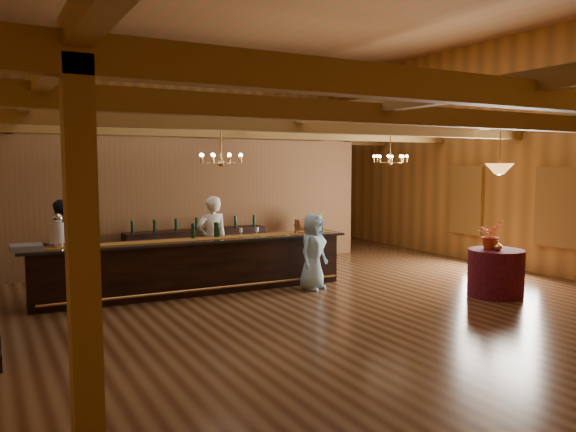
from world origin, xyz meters
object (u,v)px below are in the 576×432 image
tasting_bar (196,266)px  backbar_shelf (197,249)px  chandelier_left (221,158)px  raffle_drum (302,225)px  beverage_dispenser (58,231)px  staff_second (62,249)px  bartender (212,240)px  pendant_lamp (499,169)px  chandelier_right (390,159)px  round_table (496,273)px  guest (313,252)px  floor_plant (312,237)px

tasting_bar → backbar_shelf: size_ratio=1.85×
chandelier_left → backbar_shelf: bearing=79.2°
raffle_drum → chandelier_left: bearing=-165.1°
beverage_dispenser → staff_second: bearing=79.2°
bartender → backbar_shelf: bearing=-99.8°
pendant_lamp → bartender: (-4.28, 3.65, -1.49)m
backbar_shelf → chandelier_right: chandelier_right is taller
tasting_bar → backbar_shelf: bearing=72.3°
chandelier_left → bartender: 2.19m
round_table → guest: bearing=141.8°
bartender → staff_second: size_ratio=0.99×
raffle_drum → backbar_shelf: size_ratio=0.10×
bartender → floor_plant: (3.20, 1.24, -0.27)m
round_table → chandelier_right: (-0.04, 3.12, 2.17)m
floor_plant → backbar_shelf: bearing=172.5°
beverage_dispenser → bartender: bearing=10.0°
tasting_bar → round_table: bearing=-29.0°
pendant_lamp → staff_second: size_ratio=0.49×
tasting_bar → backbar_shelf: 2.46m
round_table → floor_plant: (-1.08, 4.88, 0.20)m
tasting_bar → chandelier_right: chandelier_right is taller
round_table → pendant_lamp: pendant_lamp is taller
tasting_bar → floor_plant: bearing=29.1°
raffle_drum → bartender: bartender is taller
beverage_dispenser → floor_plant: (6.23, 1.77, -0.69)m
tasting_bar → guest: guest is taller
tasting_bar → floor_plant: 4.26m
round_table → floor_plant: bearing=102.5°
beverage_dispenser → pendant_lamp: bearing=-23.0°
bartender → guest: (1.55, -1.50, -0.15)m
floor_plant → pendant_lamp: bearing=-77.5°
guest → staff_second: bearing=133.4°
tasting_bar → round_table: (4.88, -2.96, -0.09)m
pendant_lamp → bartender: pendant_lamp is taller
tasting_bar → pendant_lamp: 6.01m
raffle_drum → backbar_shelf: bearing=120.7°
raffle_drum → backbar_shelf: 2.94m
tasting_bar → raffle_drum: raffle_drum is taller
chandelier_left → chandelier_right: 4.64m
beverage_dispenser → raffle_drum: bearing=-3.5°
round_table → guest: guest is taller
chandelier_left → staff_second: bearing=149.0°
tasting_bar → backbar_shelf: tasting_bar is taller
chandelier_right → bartender: (-4.24, 0.52, -1.70)m
staff_second → guest: (4.45, -1.69, -0.16)m
beverage_dispenser → chandelier_right: 7.39m
backbar_shelf → bartender: bearing=-99.8°
beverage_dispenser → guest: beverage_dispenser is taller
staff_second → floor_plant: (6.10, 1.05, -0.28)m
beverage_dispenser → chandelier_left: 3.10m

